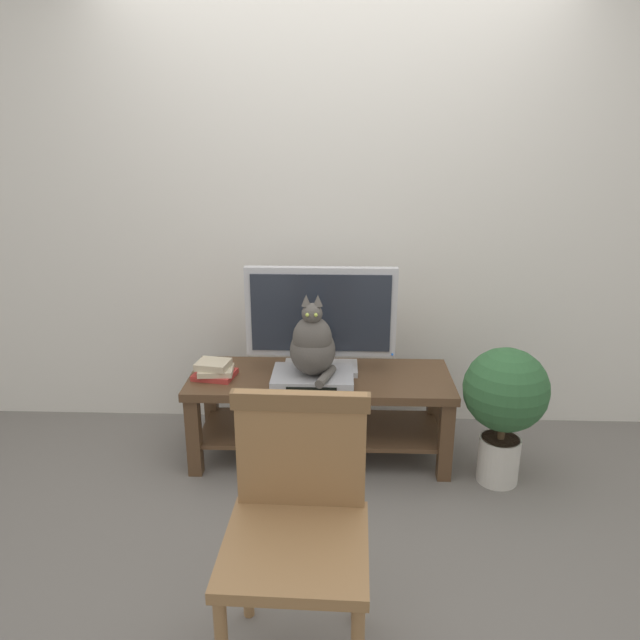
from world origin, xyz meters
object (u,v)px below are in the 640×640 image
media_box (313,378)px  potted_plant (505,399)px  tv_stand (320,399)px  tv (321,318)px  wooden_chair (298,513)px  book_stack (215,370)px  cat (313,345)px

media_box → potted_plant: 0.96m
tv_stand → tv: bearing=90.0°
wooden_chair → potted_plant: wooden_chair is taller
tv → media_box: tv is taller
media_box → book_stack: bearing=173.4°
cat → potted_plant: size_ratio=0.60×
cat → tv: bearing=79.6°
cat → wooden_chair: 1.16m
book_stack → tv: bearing=11.6°
tv_stand → tv: tv is taller
tv → wooden_chair: bearing=-91.2°
cat → wooden_chair: size_ratio=0.47×
tv_stand → tv: 0.44m
potted_plant → media_box: bearing=173.1°
wooden_chair → tv: bearing=88.8°
book_stack → potted_plant: size_ratio=0.32×
tv → book_stack: 0.62m
tv → potted_plant: 1.01m
media_box → wooden_chair: bearing=-89.6°
book_stack → potted_plant: (1.47, -0.17, -0.06)m
cat → tv_stand: bearing=73.7°
tv → media_box: bearing=-101.5°
media_box → wooden_chair: 1.16m
wooden_chair → book_stack: bearing=113.3°
media_box → book_stack: 0.52m
tv → tv_stand: bearing=-90.0°
tv → cat: bearing=-100.4°
tv → book_stack: size_ratio=3.41×
tv_stand → potted_plant: potted_plant is taller
tv_stand → book_stack: 0.58m
media_box → wooden_chair: (0.01, -1.16, 0.03)m
media_box → book_stack: (-0.52, 0.06, 0.01)m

